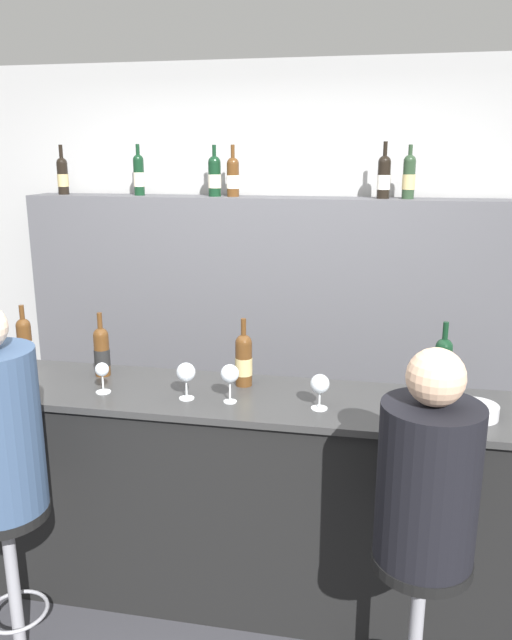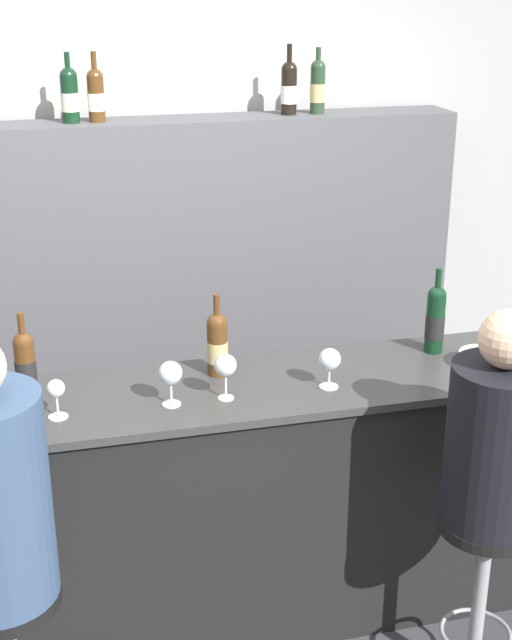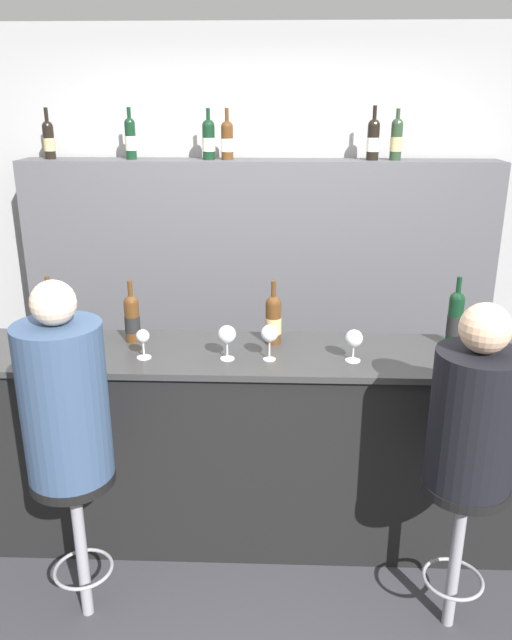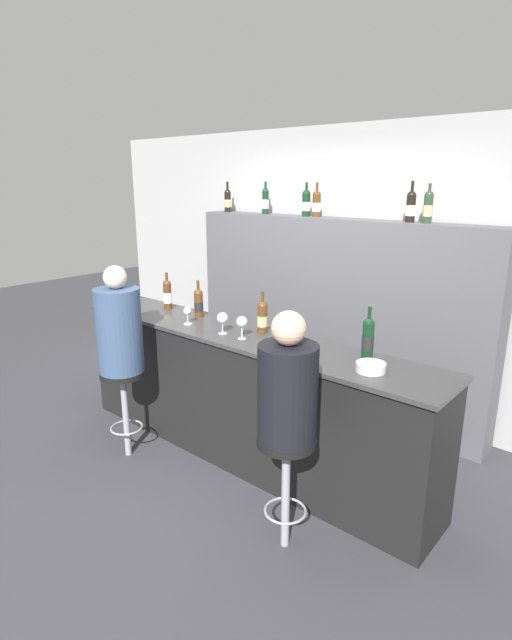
% 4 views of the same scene
% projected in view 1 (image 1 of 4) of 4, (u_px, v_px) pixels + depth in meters
% --- Properties ---
extents(ground_plane, '(16.00, 16.00, 0.00)m').
position_uv_depth(ground_plane, '(204.00, 625.00, 2.79)').
color(ground_plane, '#333338').
extents(wall_back, '(6.40, 0.05, 2.60)m').
position_uv_depth(wall_back, '(271.00, 271.00, 4.09)').
color(wall_back, '#9E9E9E').
rests_on(wall_back, ground_plane).
extents(bar_counter, '(3.19, 0.55, 1.02)m').
position_uv_depth(bar_counter, '(216.00, 495.00, 2.90)').
color(bar_counter, black).
rests_on(bar_counter, ground_plane).
extents(back_bar_cabinet, '(2.99, 0.28, 1.79)m').
position_uv_depth(back_bar_cabinet, '(264.00, 339.00, 3.98)').
color(back_bar_cabinet, '#4C4C51').
rests_on(back_bar_cabinet, ground_plane).
extents(wine_bottle_counter_0, '(0.07, 0.07, 0.33)m').
position_uv_depth(wine_bottle_counter_0, '(25.00, 344.00, 3.03)').
color(wine_bottle_counter_0, '#4C2D14').
rests_on(wine_bottle_counter_0, bar_counter).
extents(wine_bottle_counter_1, '(0.07, 0.07, 0.31)m').
position_uv_depth(wine_bottle_counter_1, '(102.00, 351.00, 2.96)').
color(wine_bottle_counter_1, '#4C2D14').
rests_on(wine_bottle_counter_1, bar_counter).
extents(wine_bottle_counter_2, '(0.08, 0.08, 0.32)m').
position_uv_depth(wine_bottle_counter_2, '(244.00, 359.00, 2.83)').
color(wine_bottle_counter_2, '#4C2D14').
rests_on(wine_bottle_counter_2, bar_counter).
extents(wine_bottle_counter_3, '(0.08, 0.08, 0.34)m').
position_uv_depth(wine_bottle_counter_3, '(443.00, 368.00, 2.67)').
color(wine_bottle_counter_3, black).
rests_on(wine_bottle_counter_3, bar_counter).
extents(wine_bottle_backbar_0, '(0.07, 0.07, 0.31)m').
position_uv_depth(wine_bottle_backbar_0, '(63.00, 175.00, 3.96)').
color(wine_bottle_backbar_0, black).
rests_on(wine_bottle_backbar_0, back_bar_cabinet).
extents(wine_bottle_backbar_1, '(0.07, 0.07, 0.31)m').
position_uv_depth(wine_bottle_backbar_1, '(139.00, 174.00, 3.86)').
color(wine_bottle_backbar_1, black).
rests_on(wine_bottle_backbar_1, back_bar_cabinet).
extents(wine_bottle_backbar_2, '(0.08, 0.08, 0.30)m').
position_uv_depth(wine_bottle_backbar_2, '(215.00, 176.00, 3.78)').
color(wine_bottle_backbar_2, black).
rests_on(wine_bottle_backbar_2, back_bar_cabinet).
extents(wine_bottle_backbar_3, '(0.08, 0.08, 0.30)m').
position_uv_depth(wine_bottle_backbar_3, '(233.00, 176.00, 3.75)').
color(wine_bottle_backbar_3, '#4C2D14').
rests_on(wine_bottle_backbar_3, back_bar_cabinet).
extents(wine_bottle_backbar_4, '(0.08, 0.08, 0.32)m').
position_uv_depth(wine_bottle_backbar_4, '(384.00, 176.00, 3.59)').
color(wine_bottle_backbar_4, black).
rests_on(wine_bottle_backbar_4, back_bar_cabinet).
extents(wine_bottle_backbar_5, '(0.07, 0.07, 0.30)m').
position_uv_depth(wine_bottle_backbar_5, '(409.00, 176.00, 3.56)').
color(wine_bottle_backbar_5, '#233823').
rests_on(wine_bottle_backbar_5, back_bar_cabinet).
extents(wine_glass_0, '(0.07, 0.07, 0.14)m').
position_uv_depth(wine_glass_0, '(102.00, 371.00, 2.75)').
color(wine_glass_0, silver).
rests_on(wine_glass_0, bar_counter).
extents(wine_glass_1, '(0.08, 0.08, 0.16)m').
position_uv_depth(wine_glass_1, '(186.00, 373.00, 2.67)').
color(wine_glass_1, silver).
rests_on(wine_glass_1, bar_counter).
extents(wine_glass_2, '(0.08, 0.08, 0.17)m').
position_uv_depth(wine_glass_2, '(230.00, 374.00, 2.64)').
color(wine_glass_2, silver).
rests_on(wine_glass_2, bar_counter).
extents(wine_glass_3, '(0.08, 0.08, 0.15)m').
position_uv_depth(wine_glass_3, '(320.00, 385.00, 2.57)').
color(wine_glass_3, silver).
rests_on(wine_glass_3, bar_counter).
extents(metal_bowl, '(0.18, 0.18, 0.05)m').
position_uv_depth(metal_bowl, '(476.00, 411.00, 2.51)').
color(metal_bowl, '#B7B7BC').
rests_on(metal_bowl, bar_counter).
extents(bar_stool_left, '(0.34, 0.34, 0.72)m').
position_uv_depth(bar_stool_left, '(9.00, 544.00, 2.46)').
color(bar_stool_left, gray).
rests_on(bar_stool_left, ground_plane).
extents(bar_stool_right, '(0.34, 0.34, 0.72)m').
position_uv_depth(bar_stool_right, '(419.00, 597.00, 2.17)').
color(bar_stool_right, gray).
rests_on(bar_stool_right, ground_plane).
extents(guest_seated_right, '(0.33, 0.33, 0.74)m').
position_uv_depth(guest_seated_right, '(428.00, 473.00, 2.05)').
color(guest_seated_right, black).
rests_on(guest_seated_right, bar_stool_right).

